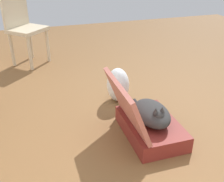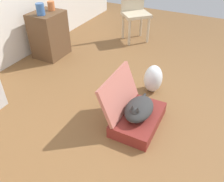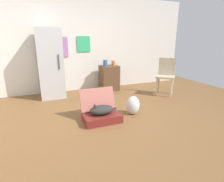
# 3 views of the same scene
# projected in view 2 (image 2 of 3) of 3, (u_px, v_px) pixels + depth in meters

# --- Properties ---
(ground_plane) EXTENTS (7.68, 7.68, 0.00)m
(ground_plane) POSITION_uv_depth(u_px,v_px,m) (142.00, 106.00, 2.82)
(ground_plane) COLOR brown
(ground_plane) RESTS_ON ground
(suitcase_base) EXTENTS (0.66, 0.43, 0.14)m
(suitcase_base) POSITION_uv_depth(u_px,v_px,m) (138.00, 119.00, 2.53)
(suitcase_base) COLOR maroon
(suitcase_base) RESTS_ON ground
(suitcase_lid) EXTENTS (0.66, 0.19, 0.42)m
(suitcase_lid) POSITION_uv_depth(u_px,v_px,m) (119.00, 93.00, 2.45)
(suitcase_lid) COLOR #B26356
(suitcase_lid) RESTS_ON suitcase_base
(cat) EXTENTS (0.52, 0.28, 0.20)m
(cat) POSITION_uv_depth(u_px,v_px,m) (139.00, 109.00, 2.44)
(cat) COLOR #2D2D2D
(cat) RESTS_ON suitcase_base
(plastic_bag_white) EXTENTS (0.27, 0.23, 0.37)m
(plastic_bag_white) POSITION_uv_depth(u_px,v_px,m) (153.00, 79.00, 2.98)
(plastic_bag_white) COLOR silver
(plastic_bag_white) RESTS_ON ground
(side_table) EXTENTS (0.50, 0.43, 0.71)m
(side_table) POSITION_uv_depth(u_px,v_px,m) (49.00, 35.00, 3.71)
(side_table) COLOR brown
(side_table) RESTS_ON ground
(vase_tall) EXTENTS (0.12, 0.12, 0.17)m
(vase_tall) POSITION_uv_depth(u_px,v_px,m) (40.00, 9.00, 3.35)
(vase_tall) COLOR #38609E
(vase_tall) RESTS_ON side_table
(vase_short) EXTENTS (0.11, 0.11, 0.14)m
(vase_short) POSITION_uv_depth(u_px,v_px,m) (51.00, 6.00, 3.55)
(vase_short) COLOR #CC6B38
(vase_short) RESTS_ON side_table
(chair) EXTENTS (0.61, 0.61, 0.96)m
(chair) POSITION_uv_depth(u_px,v_px,m) (135.00, 10.00, 4.15)
(chair) COLOR beige
(chair) RESTS_ON ground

